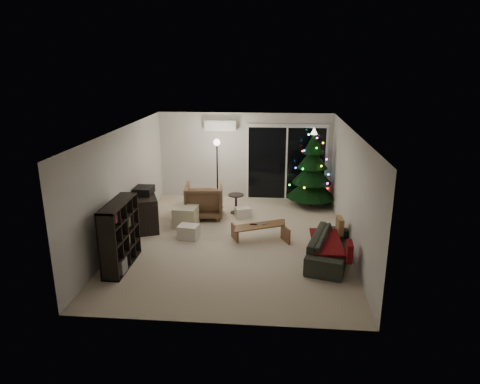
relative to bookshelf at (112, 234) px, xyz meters
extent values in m
plane|color=beige|center=(2.25, 1.47, -0.66)|extent=(6.50, 6.50, 0.00)
plane|color=white|center=(2.25, 1.47, 1.84)|extent=(6.50, 6.50, 0.00)
cube|color=silver|center=(2.25, 4.72, 0.59)|extent=(5.00, 0.02, 2.50)
cube|color=silver|center=(2.25, -1.78, 0.59)|extent=(5.00, 0.02, 2.50)
cube|color=silver|center=(-0.25, 1.47, 0.59)|extent=(0.02, 6.50, 2.50)
cube|color=silver|center=(4.75, 1.47, 0.59)|extent=(0.02, 6.50, 2.50)
cube|color=black|center=(3.45, 4.70, 0.39)|extent=(2.20, 0.02, 2.10)
cube|color=white|center=(1.55, 4.60, 1.49)|extent=(0.90, 0.22, 0.28)
cube|color=#3F3833|center=(3.45, 5.22, -0.71)|extent=(2.60, 1.00, 0.10)
cube|color=white|center=(3.45, 5.62, -0.16)|extent=(2.20, 0.06, 1.00)
cube|color=black|center=(0.00, 2.13, -0.25)|extent=(0.96, 1.42, 0.83)
cube|color=black|center=(0.00, 2.13, 0.26)|extent=(0.42, 0.50, 0.18)
imported|color=brown|center=(1.32, 2.92, -0.22)|extent=(1.03, 1.06, 0.88)
cube|color=beige|center=(0.98, 2.23, -0.42)|extent=(0.58, 0.58, 0.49)
cube|color=white|center=(1.20, 1.46, -0.50)|extent=(0.49, 0.41, 0.32)
cube|color=white|center=(2.32, 2.96, -0.53)|extent=(0.45, 0.39, 0.26)
cylinder|color=black|center=(2.12, 3.29, -0.41)|extent=(0.49, 0.49, 0.52)
cylinder|color=black|center=(1.57, 3.67, 0.27)|extent=(0.30, 0.30, 1.86)
imported|color=#2E332B|center=(4.30, 0.63, -0.39)|extent=(1.21, 1.99, 0.54)
cube|color=maroon|center=(4.20, 0.63, -0.27)|extent=(0.58, 1.34, 0.04)
cube|color=#A5844B|center=(4.55, 1.28, -0.17)|extent=(0.14, 0.37, 0.36)
cube|color=maroon|center=(4.55, -0.02, -0.17)|extent=(0.13, 0.37, 0.36)
cube|color=black|center=(2.68, 1.48, -0.27)|extent=(0.15, 0.05, 0.02)
cube|color=slate|center=(2.93, 1.53, -0.27)|extent=(0.15, 0.09, 0.02)
cone|color=black|center=(4.15, 4.09, 0.43)|extent=(1.67, 1.67, 2.20)
camera|label=1|loc=(3.14, -7.46, 3.21)|focal=32.00mm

